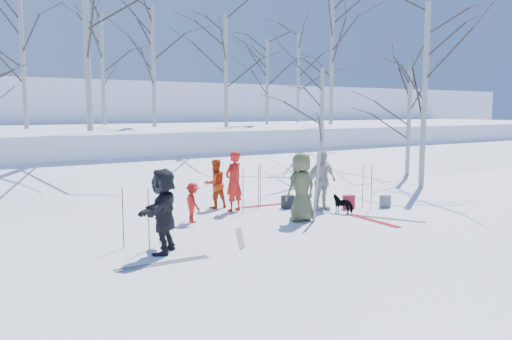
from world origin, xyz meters
TOP-DOWN VIEW (x-y plane):
  - ground at (0.00, 0.00)m, footprint 120.00×120.00m
  - snow_ramp at (0.00, 7.00)m, footprint 70.00×9.49m
  - snow_plateau at (0.00, 17.00)m, footprint 70.00×18.00m
  - far_hill at (0.00, 38.00)m, footprint 90.00×30.00m
  - skier_olive_center at (0.59, 0.12)m, footprint 0.93×0.62m
  - skier_red_north at (-0.29, 2.29)m, footprint 0.76×0.63m
  - skier_redor_behind at (-0.54, 3.00)m, footprint 0.74×0.58m
  - skier_red_seated at (-1.97, 1.56)m, footprint 0.42×0.71m
  - skier_cream_east at (2.00, 0.98)m, footprint 1.06×0.44m
  - skier_grey_west at (-3.71, -0.72)m, footprint 1.50×1.62m
  - dog at (2.27, 0.32)m, footprint 0.57×0.71m
  - upright_ski_left at (0.85, -0.18)m, footprint 0.10×0.17m
  - upright_ski_right at (0.95, -0.09)m, footprint 0.11×0.23m
  - ski_pair_a at (2.26, -0.93)m, footprint 0.32×1.91m
  - ski_pair_b at (2.80, -0.97)m, footprint 1.82×2.07m
  - ski_pair_c at (-1.73, -0.53)m, footprint 1.75×2.06m
  - ski_pair_d at (-4.03, -1.44)m, footprint 0.34×1.91m
  - ski_pair_e at (1.10, 2.46)m, footprint 0.59×1.94m
  - ski_pole_a at (3.34, 0.24)m, footprint 0.02×0.02m
  - ski_pole_b at (2.22, 2.49)m, footprint 0.02×0.02m
  - ski_pole_c at (3.34, 0.61)m, footprint 0.02×0.02m
  - ski_pole_d at (-3.56, -0.09)m, footprint 0.02×0.02m
  - ski_pole_e at (-4.33, 0.09)m, footprint 0.02×0.02m
  - ski_pole_f at (-3.92, -0.39)m, footprint 0.02×0.02m
  - ski_pole_g at (0.48, 2.14)m, footprint 0.02×0.02m
  - ski_pole_h at (-0.23, 1.84)m, footprint 0.02×0.02m
  - ski_pole_i at (0.88, 2.64)m, footprint 0.02×0.02m
  - ski_pole_j at (-2.79, 1.63)m, footprint 0.02×0.02m
  - backpack_red at (2.86, 0.70)m, footprint 0.32×0.22m
  - backpack_grey at (3.96, 0.25)m, footprint 0.30×0.20m
  - backpack_dark at (1.32, 1.76)m, footprint 0.34×0.24m
  - birch_plateau_b at (12.02, 15.47)m, footprint 4.62×4.62m
  - birch_plateau_c at (1.15, 12.46)m, footprint 4.60×4.60m
  - birch_plateau_d at (3.70, 9.95)m, footprint 4.22×4.22m
  - birch_plateau_e at (-4.48, 12.71)m, footprint 4.38×4.38m
  - birch_plateau_f at (-0.21, 16.20)m, footprint 4.67×4.67m
  - birch_plateau_i at (10.75, 10.75)m, footprint 5.67×5.67m
  - birch_plateau_j at (-2.64, 9.44)m, footprint 5.98×5.98m
  - birch_plateau_k at (7.62, 12.43)m, footprint 3.85×3.85m
  - birch_edge_b at (8.24, 2.40)m, footprint 5.54×5.54m
  - birch_edge_c at (9.92, 4.56)m, footprint 4.05×4.05m
  - birch_edge_e at (6.06, 5.88)m, footprint 3.93×3.93m

SIDE VIEW (x-z plane):
  - ground at x=0.00m, z-range 0.00..0.00m
  - ski_pair_a at x=2.26m, z-range 0.00..0.02m
  - ski_pair_b at x=2.80m, z-range 0.00..0.02m
  - ski_pair_c at x=-1.73m, z-range 0.00..0.02m
  - ski_pair_d at x=-4.03m, z-range 0.00..0.02m
  - ski_pair_e at x=1.10m, z-range 0.00..0.02m
  - snow_ramp at x=0.00m, z-range -1.91..2.21m
  - backpack_grey at x=3.96m, z-range 0.00..0.38m
  - backpack_dark at x=1.32m, z-range 0.00..0.40m
  - backpack_red at x=2.86m, z-range 0.00..0.42m
  - dog at x=2.27m, z-range 0.00..0.55m
  - skier_red_seated at x=-1.97m, z-range 0.00..1.08m
  - ski_pole_a at x=3.34m, z-range 0.00..1.34m
  - ski_pole_b at x=2.22m, z-range 0.00..1.34m
  - ski_pole_c at x=3.34m, z-range 0.00..1.34m
  - ski_pole_d at x=-3.56m, z-range 0.00..1.34m
  - ski_pole_e at x=-4.33m, z-range 0.00..1.34m
  - ski_pole_f at x=-3.92m, z-range 0.00..1.34m
  - ski_pole_g at x=0.48m, z-range 0.00..1.34m
  - ski_pole_h at x=-0.23m, z-range 0.00..1.34m
  - ski_pole_i at x=0.88m, z-range 0.00..1.34m
  - ski_pole_j at x=-2.79m, z-range 0.00..1.34m
  - skier_redor_behind at x=-0.54m, z-range 0.00..1.51m
  - skier_red_north at x=-0.29m, z-range 0.00..1.80m
  - skier_cream_east at x=2.00m, z-range 0.00..1.81m
  - skier_grey_west at x=-3.71m, z-range 0.00..1.81m
  - skier_olive_center at x=0.59m, z-range 0.00..1.87m
  - upright_ski_left at x=0.85m, z-range 0.00..1.90m
  - upright_ski_right at x=0.95m, z-range 0.00..1.90m
  - snow_plateau at x=0.00m, z-range -0.10..2.10m
  - far_hill at x=0.00m, z-range -1.00..5.00m
  - birch_edge_e at x=6.06m, z-range 0.00..4.76m
  - birch_edge_c at x=9.92m, z-range 0.00..4.93m
  - birch_edge_b at x=8.24m, z-range 0.00..7.05m
  - birch_plateau_k at x=7.62m, z-range 2.20..6.85m
  - birch_plateau_d at x=3.70m, z-range 2.20..7.37m
  - birch_plateau_e at x=-4.48m, z-range 2.20..7.60m
  - birch_plateau_c at x=1.15m, z-range 2.20..7.91m
  - birch_plateau_b at x=12.02m, z-range 2.20..7.94m
  - birch_plateau_f at x=-0.21m, z-range 2.20..8.01m
  - birch_plateau_i at x=10.75m, z-range 2.20..9.44m
  - birch_plateau_j at x=-2.64m, z-range 2.20..9.89m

